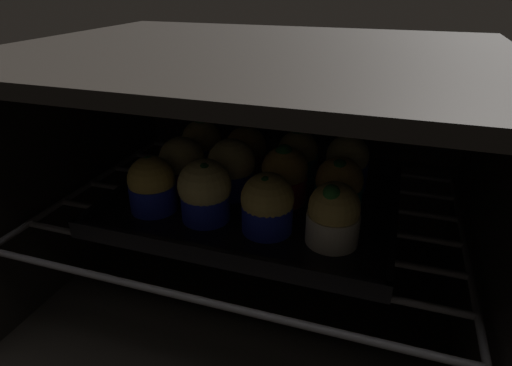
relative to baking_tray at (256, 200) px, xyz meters
The scene contains 15 objects.
oven_cavity 3.99cm from the baking_tray, 90.00° to the left, with size 59.00×47.00×37.00cm.
oven_rack 1.47cm from the baking_tray, 90.00° to the right, with size 54.80×42.00×0.80cm.
baking_tray is the anchor object (origin of this frame).
muffin_row0_col0 14.35cm from the baking_tray, 147.77° to the right, with size 6.11×6.11×7.43cm.
muffin_row0_col1 9.58cm from the baking_tray, 119.23° to the right, with size 6.66×6.66×7.99cm.
muffin_row0_col2 9.48cm from the baking_tray, 62.61° to the right, with size 6.33×6.33×7.42cm.
muffin_row0_col3 14.60cm from the baking_tray, 33.08° to the right, with size 6.11×6.11×7.84cm.
muffin_row1_col0 11.78cm from the baking_tray, behind, with size 6.49×6.49×7.55cm.
muffin_row1_col1 5.65cm from the baking_tray, behind, with size 6.62×6.62×8.08cm.
muffin_row1_col2 5.80cm from the baking_tray, ahead, with size 6.20×6.20×8.26cm.
muffin_row1_col3 11.94cm from the baking_tray, ahead, with size 6.11×6.11×7.54cm.
muffin_row2_col0 14.38cm from the baking_tray, 146.93° to the left, with size 6.23×6.23×8.06cm.
muffin_row2_col1 9.59cm from the baking_tray, 118.57° to the left, with size 6.33×6.33×7.32cm.
muffin_row2_col2 9.76cm from the baking_tray, 64.14° to the left, with size 6.11×6.11×7.79cm.
muffin_row2_col3 14.07cm from the baking_tray, 33.20° to the left, with size 6.11×6.11×7.81cm.
Camera 1 is at (16.68, -26.91, 43.00)cm, focal length 29.99 mm.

